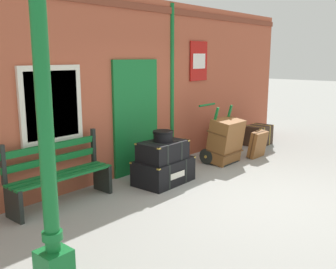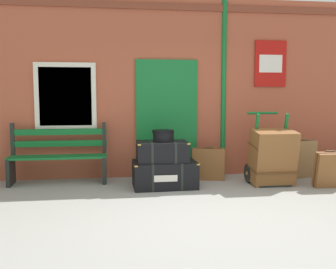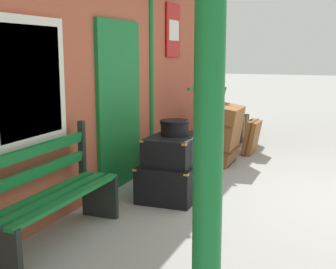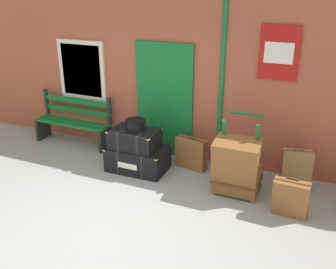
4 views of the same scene
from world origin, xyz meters
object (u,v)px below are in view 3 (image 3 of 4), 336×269
Objects in this scene: porters_trolley at (211,146)px; suitcase_brown at (166,156)px; large_brown_trunk at (222,134)px; steamer_trunk_middle at (175,149)px; lamp_post at (208,177)px; corner_trunk at (233,128)px; steamer_trunk_base at (174,178)px; platform_bench at (51,196)px; suitcase_charcoal at (204,132)px; suitcase_olive at (252,137)px; round_hatbox at (175,127)px.

suitcase_brown is (-0.94, 0.38, 0.00)m from porters_trolley.
steamer_trunk_middle is at bearing 176.40° from large_brown_trunk.
lamp_post reaches higher than porters_trolley.
lamp_post is 4.31m from suitcase_brown.
corner_trunk is at bearing 2.63° from steamer_trunk_middle.
steamer_trunk_middle is 1.17× the size of corner_trunk.
steamer_trunk_middle is (-0.04, -0.02, 0.37)m from steamer_trunk_base.
lamp_post is 2.35m from platform_bench.
suitcase_charcoal is at bearing -0.84° from suitcase_brown.
steamer_trunk_middle is 1.17× the size of suitcase_charcoal.
suitcase_olive is (1.78, -0.85, 0.02)m from suitcase_brown.
suitcase_brown is at bearing 179.16° from suitcase_charcoal.
corner_trunk reaches higher than steamer_trunk_base.
porters_trolley reaches higher than steamer_trunk_middle.
steamer_trunk_base is 0.93m from suitcase_brown.
platform_bench is at bearing 54.47° from lamp_post.
large_brown_trunk is (-0.00, -0.18, 0.20)m from porters_trolley.
platform_bench is 2.72× the size of suitcase_brown.
lamp_post is at bearing -164.40° from porters_trolley.
suitcase_charcoal is at bearing -1.72° from platform_bench.
suitcase_charcoal is (5.61, 1.69, -0.82)m from lamp_post.
porters_trolley is (1.78, 0.06, -0.57)m from round_hatbox.
corner_trunk is (1.13, 0.58, -0.05)m from suitcase_olive.
platform_bench is at bearing 176.05° from corner_trunk.
suitcase_brown is (0.82, 0.43, 0.06)m from steamer_trunk_base.
platform_bench reaches higher than steamer_trunk_middle.
lamp_post is 4.32× the size of suitcase_charcoal.
platform_bench is 1.71× the size of large_brown_trunk.
lamp_post is 3.71× the size of steamer_trunk_middle.
platform_bench is 3.55m from large_brown_trunk.
round_hatbox is (0.02, 0.01, 0.26)m from steamer_trunk_middle.
platform_bench is at bearing 169.23° from large_brown_trunk.
large_brown_trunk is 1.11m from suitcase_brown.
platform_bench is 2.29× the size of suitcase_charcoal.
steamer_trunk_middle is 1.38× the size of suitcase_brown.
platform_bench is at bearing 178.28° from suitcase_charcoal.
steamer_trunk_middle is 1.81m from large_brown_trunk.
steamer_trunk_base is at bearing -171.14° from suitcase_charcoal.
lamp_post is at bearing -167.91° from corner_trunk.
suitcase_olive is at bearing -12.46° from platform_bench.
steamer_trunk_middle is 2.34× the size of round_hatbox.
suitcase_brown is (-1.76, 0.03, -0.05)m from suitcase_charcoal.
steamer_trunk_middle is at bearing -158.46° from round_hatbox.
steamer_trunk_middle is at bearing -156.22° from steamer_trunk_base.
steamer_trunk_middle is 1.02m from suitcase_brown.
porters_trolley is at bearing 1.48° from steamer_trunk_base.
steamer_trunk_middle is at bearing -170.89° from suitcase_charcoal.
platform_bench reaches higher than large_brown_trunk.
lamp_post is at bearing -163.19° from suitcase_charcoal.
steamer_trunk_base is 1.47× the size of suitcase_charcoal.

